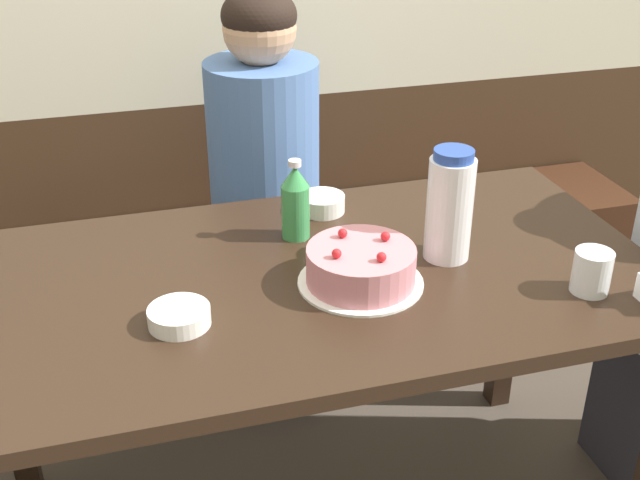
{
  "coord_description": "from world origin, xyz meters",
  "views": [
    {
      "loc": [
        -0.38,
        -1.41,
        1.62
      ],
      "look_at": [
        0.04,
        0.05,
        0.81
      ],
      "focal_mm": 45.0,
      "sensor_mm": 36.0,
      "label": 1
    }
  ],
  "objects_px": {
    "water_pitcher": "(450,206)",
    "soju_bottle": "(295,201)",
    "birthday_cake": "(361,267)",
    "person_grey_tee": "(266,215)",
    "bowl_rice_small": "(322,203)",
    "glass_water_tall": "(592,272)",
    "bench_seat": "(245,290)",
    "bowl_soup_white": "(179,316)"
  },
  "relations": [
    {
      "from": "water_pitcher",
      "to": "person_grey_tee",
      "type": "xyz_separation_m",
      "value": [
        -0.26,
        0.66,
        -0.3
      ]
    },
    {
      "from": "birthday_cake",
      "to": "glass_water_tall",
      "type": "xyz_separation_m",
      "value": [
        0.44,
        -0.16,
        0.01
      ]
    },
    {
      "from": "soju_bottle",
      "to": "bowl_soup_white",
      "type": "height_order",
      "value": "soju_bottle"
    },
    {
      "from": "glass_water_tall",
      "to": "person_grey_tee",
      "type": "relative_size",
      "value": 0.07
    },
    {
      "from": "bench_seat",
      "to": "person_grey_tee",
      "type": "height_order",
      "value": "person_grey_tee"
    },
    {
      "from": "birthday_cake",
      "to": "water_pitcher",
      "type": "height_order",
      "value": "water_pitcher"
    },
    {
      "from": "water_pitcher",
      "to": "soju_bottle",
      "type": "xyz_separation_m",
      "value": [
        -0.29,
        0.18,
        -0.03
      ]
    },
    {
      "from": "birthday_cake",
      "to": "person_grey_tee",
      "type": "distance_m",
      "value": 0.76
    },
    {
      "from": "person_grey_tee",
      "to": "glass_water_tall",
      "type": "bearing_deg",
      "value": 28.83
    },
    {
      "from": "glass_water_tall",
      "to": "person_grey_tee",
      "type": "bearing_deg",
      "value": 118.83
    },
    {
      "from": "bowl_soup_white",
      "to": "glass_water_tall",
      "type": "bearing_deg",
      "value": -7.42
    },
    {
      "from": "soju_bottle",
      "to": "glass_water_tall",
      "type": "relative_size",
      "value": 2.1
    },
    {
      "from": "water_pitcher",
      "to": "glass_water_tall",
      "type": "xyz_separation_m",
      "value": [
        0.22,
        -0.21,
        -0.08
      ]
    },
    {
      "from": "person_grey_tee",
      "to": "bowl_soup_white",
      "type": "bearing_deg",
      "value": -23.32
    },
    {
      "from": "bench_seat",
      "to": "water_pitcher",
      "type": "relative_size",
      "value": 10.76
    },
    {
      "from": "birthday_cake",
      "to": "glass_water_tall",
      "type": "relative_size",
      "value": 2.9
    },
    {
      "from": "bowl_rice_small",
      "to": "glass_water_tall",
      "type": "xyz_separation_m",
      "value": [
        0.42,
        -0.51,
        0.02
      ]
    },
    {
      "from": "water_pitcher",
      "to": "bowl_rice_small",
      "type": "relative_size",
      "value": 2.25
    },
    {
      "from": "water_pitcher",
      "to": "bowl_soup_white",
      "type": "distance_m",
      "value": 0.61
    },
    {
      "from": "water_pitcher",
      "to": "bowl_soup_white",
      "type": "height_order",
      "value": "water_pitcher"
    },
    {
      "from": "birthday_cake",
      "to": "bowl_rice_small",
      "type": "height_order",
      "value": "birthday_cake"
    },
    {
      "from": "birthday_cake",
      "to": "soju_bottle",
      "type": "distance_m",
      "value": 0.26
    },
    {
      "from": "water_pitcher",
      "to": "soju_bottle",
      "type": "relative_size",
      "value": 1.33
    },
    {
      "from": "bench_seat",
      "to": "person_grey_tee",
      "type": "distance_m",
      "value": 0.4
    },
    {
      "from": "bowl_rice_small",
      "to": "glass_water_tall",
      "type": "relative_size",
      "value": 1.23
    },
    {
      "from": "bowl_soup_white",
      "to": "bench_seat",
      "type": "bearing_deg",
      "value": 72.99
    },
    {
      "from": "soju_bottle",
      "to": "birthday_cake",
      "type": "bearing_deg",
      "value": -72.48
    },
    {
      "from": "glass_water_tall",
      "to": "bench_seat",
      "type": "bearing_deg",
      "value": 116.65
    },
    {
      "from": "water_pitcher",
      "to": "bowl_rice_small",
      "type": "xyz_separation_m",
      "value": [
        -0.2,
        0.29,
        -0.1
      ]
    },
    {
      "from": "glass_water_tall",
      "to": "birthday_cake",
      "type": "bearing_deg",
      "value": 160.53
    },
    {
      "from": "bowl_soup_white",
      "to": "bowl_rice_small",
      "type": "bearing_deg",
      "value": 45.23
    },
    {
      "from": "bowl_rice_small",
      "to": "water_pitcher",
      "type": "bearing_deg",
      "value": -55.79
    },
    {
      "from": "bowl_rice_small",
      "to": "person_grey_tee",
      "type": "bearing_deg",
      "value": 99.78
    },
    {
      "from": "bowl_soup_white",
      "to": "water_pitcher",
      "type": "bearing_deg",
      "value": 10.29
    },
    {
      "from": "bowl_soup_white",
      "to": "soju_bottle",
      "type": "bearing_deg",
      "value": 43.74
    },
    {
      "from": "soju_bottle",
      "to": "bowl_rice_small",
      "type": "relative_size",
      "value": 1.7
    },
    {
      "from": "bench_seat",
      "to": "bowl_soup_white",
      "type": "distance_m",
      "value": 1.13
    },
    {
      "from": "bench_seat",
      "to": "soju_bottle",
      "type": "xyz_separation_m",
      "value": [
        0.01,
        -0.66,
        0.62
      ]
    },
    {
      "from": "soju_bottle",
      "to": "person_grey_tee",
      "type": "xyz_separation_m",
      "value": [
        0.03,
        0.48,
        -0.27
      ]
    },
    {
      "from": "birthday_cake",
      "to": "bench_seat",
      "type": "bearing_deg",
      "value": 95.7
    },
    {
      "from": "water_pitcher",
      "to": "bowl_rice_small",
      "type": "height_order",
      "value": "water_pitcher"
    },
    {
      "from": "bench_seat",
      "to": "water_pitcher",
      "type": "height_order",
      "value": "water_pitcher"
    }
  ]
}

